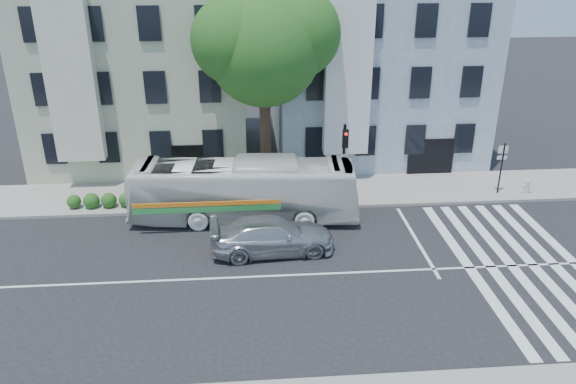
{
  "coord_description": "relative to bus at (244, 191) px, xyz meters",
  "views": [
    {
      "loc": [
        -0.99,
        -19.17,
        12.19
      ],
      "look_at": [
        0.73,
        2.85,
        2.4
      ],
      "focal_mm": 35.0,
      "sensor_mm": 36.0,
      "label": 1
    }
  ],
  "objects": [
    {
      "name": "bus",
      "position": [
        0.0,
        0.0,
        0.0
      ],
      "size": [
        3.25,
        10.92,
        3.0
      ],
      "primitive_type": "imported",
      "rotation": [
        0.0,
        0.0,
        1.5
      ],
      "color": "silver",
      "rests_on": "ground"
    },
    {
      "name": "far_sign_pole",
      "position": [
        13.33,
        1.8,
        0.38
      ],
      "size": [
        0.5,
        0.17,
        2.77
      ],
      "rotation": [
        0.0,
        0.0,
        -0.03
      ],
      "color": "black",
      "rests_on": "sidewalk_far"
    },
    {
      "name": "building_right",
      "position": [
        8.17,
        9.8,
        4.0
      ],
      "size": [
        12.0,
        10.0,
        11.0
      ],
      "primitive_type": "cube",
      "color": "#8895A1",
      "rests_on": "ground"
    },
    {
      "name": "traffic_signal",
      "position": [
        4.87,
        0.74,
        1.33
      ],
      "size": [
        0.45,
        0.54,
        4.39
      ],
      "rotation": [
        0.0,
        0.0,
        -0.25
      ],
      "color": "black",
      "rests_on": "ground"
    },
    {
      "name": "ground",
      "position": [
        1.17,
        -5.2,
        -1.5
      ],
      "size": [
        120.0,
        120.0,
        0.0
      ],
      "primitive_type": "plane",
      "color": "black",
      "rests_on": "ground"
    },
    {
      "name": "street_tree",
      "position": [
        1.23,
        3.54,
        6.33
      ],
      "size": [
        7.3,
        5.9,
        11.1
      ],
      "color": "#2D2116",
      "rests_on": "ground"
    },
    {
      "name": "fire_hydrant",
      "position": [
        14.81,
        1.58,
        -0.94
      ],
      "size": [
        0.45,
        0.26,
        0.81
      ],
      "rotation": [
        0.0,
        0.0,
        -0.07
      ],
      "color": "beige",
      "rests_on": "sidewalk_far"
    },
    {
      "name": "building_left",
      "position": [
        -5.83,
        9.8,
        4.0
      ],
      "size": [
        12.0,
        10.0,
        11.0
      ],
      "primitive_type": "cube",
      "color": "#A8AF92",
      "rests_on": "ground"
    },
    {
      "name": "hedge",
      "position": [
        -4.19,
        1.6,
        -1.0
      ],
      "size": [
        8.53,
        2.16,
        0.7
      ],
      "primitive_type": null,
      "rotation": [
        0.0,
        0.0,
        -0.16
      ],
      "color": "#2E6320",
      "rests_on": "sidewalk_far"
    },
    {
      "name": "sedan",
      "position": [
        1.18,
        -3.22,
        -0.73
      ],
      "size": [
        2.53,
        5.43,
        1.54
      ],
      "primitive_type": "imported",
      "rotation": [
        0.0,
        0.0,
        1.64
      ],
      "color": "#B7B9BE",
      "rests_on": "ground"
    },
    {
      "name": "sidewalk_far",
      "position": [
        1.17,
        2.8,
        -1.43
      ],
      "size": [
        80.0,
        4.0,
        0.15
      ],
      "primitive_type": "cube",
      "color": "gray",
      "rests_on": "ground"
    }
  ]
}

